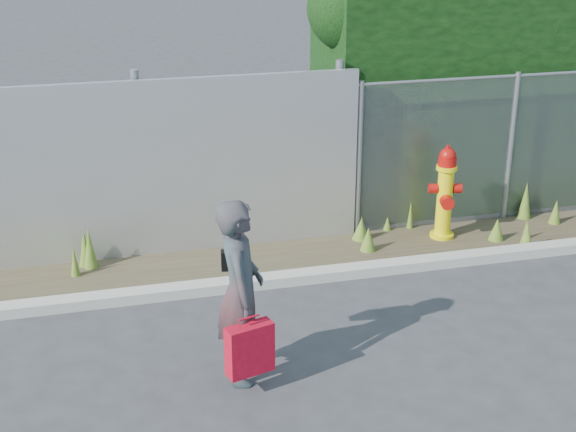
# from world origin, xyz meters

# --- Properties ---
(ground) EXTENTS (80.00, 80.00, 0.00)m
(ground) POSITION_xyz_m (0.00, 0.00, 0.00)
(ground) COLOR #363538
(ground) RESTS_ON ground
(curb) EXTENTS (16.00, 0.22, 0.12)m
(curb) POSITION_xyz_m (0.00, 1.80, 0.06)
(curb) COLOR #ADA99C
(curb) RESTS_ON ground
(weed_strip) EXTENTS (16.00, 1.28, 0.54)m
(weed_strip) POSITION_xyz_m (0.50, 2.53, 0.11)
(weed_strip) COLOR #433826
(weed_strip) RESTS_ON ground
(corrugated_fence) EXTENTS (8.50, 0.21, 2.30)m
(corrugated_fence) POSITION_xyz_m (-3.25, 3.01, 1.10)
(corrugated_fence) COLOR #BABDC2
(corrugated_fence) RESTS_ON ground
(hedge) EXTENTS (7.61, 1.85, 3.67)m
(hedge) POSITION_xyz_m (4.51, 4.02, 1.96)
(hedge) COLOR black
(hedge) RESTS_ON ground
(fire_hydrant) EXTENTS (0.42, 0.38, 1.26)m
(fire_hydrant) POSITION_xyz_m (2.08, 2.57, 0.61)
(fire_hydrant) COLOR yellow
(fire_hydrant) RESTS_ON ground
(woman) EXTENTS (0.52, 0.70, 1.75)m
(woman) POSITION_xyz_m (-1.09, 0.04, 0.88)
(woman) COLOR #0E5A5C
(woman) RESTS_ON ground
(red_tote_bag) EXTENTS (0.43, 0.16, 0.56)m
(red_tote_bag) POSITION_xyz_m (-1.07, -0.25, 0.45)
(red_tote_bag) COLOR #A70918
(black_shoulder_bag) EXTENTS (0.25, 0.10, 0.18)m
(black_shoulder_bag) POSITION_xyz_m (-1.09, 0.29, 1.08)
(black_shoulder_bag) COLOR black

